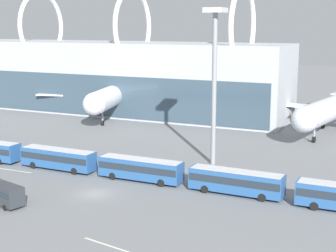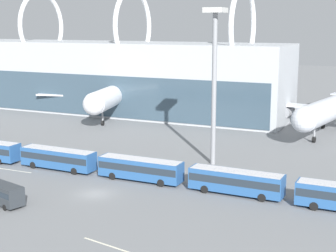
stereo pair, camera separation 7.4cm
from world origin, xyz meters
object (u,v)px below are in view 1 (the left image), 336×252
shuttle_bus_2 (58,158)px  shuttle_bus_3 (140,168)px  floodlight_mast (215,63)px  airliner_at_gate_near (119,93)px  shuttle_bus_4 (236,181)px  service_van_foreground (5,193)px

shuttle_bus_2 → shuttle_bus_3: same height
shuttle_bus_2 → floodlight_mast: bearing=33.2°
airliner_at_gate_near → shuttle_bus_2: size_ratio=3.33×
shuttle_bus_2 → floodlight_mast: (19.29, 12.25, 13.36)m
airliner_at_gate_near → shuttle_bus_3: size_ratio=3.33×
shuttle_bus_4 → shuttle_bus_3: bearing=-179.4°
airliner_at_gate_near → shuttle_bus_3: airliner_at_gate_near is taller
shuttle_bus_3 → service_van_foreground: shuttle_bus_3 is taller
service_van_foreground → shuttle_bus_3: bearing=72.4°
service_van_foreground → airliner_at_gate_near: bearing=122.8°
airliner_at_gate_near → service_van_foreground: 60.55m
airliner_at_gate_near → shuttle_bus_4: (41.50, -42.47, -3.51)m
shuttle_bus_2 → shuttle_bus_4: (26.75, 0.08, 0.00)m
service_van_foreground → floodlight_mast: bearing=75.2°
airliner_at_gate_near → shuttle_bus_4: 59.48m
shuttle_bus_3 → shuttle_bus_4: size_ratio=1.00×
shuttle_bus_3 → floodlight_mast: size_ratio=0.51×
service_van_foreground → shuttle_bus_2: bearing=118.8°
shuttle_bus_4 → service_van_foreground: 27.59m
airliner_at_gate_near → floodlight_mast: (34.03, -30.30, 9.85)m
shuttle_bus_4 → shuttle_bus_2: bearing=-178.9°
shuttle_bus_2 → service_van_foreground: size_ratio=2.17×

